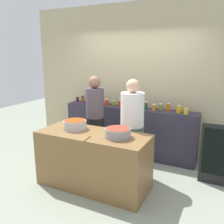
# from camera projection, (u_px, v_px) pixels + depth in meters

# --- Properties ---
(ground) EXTENTS (12.00, 12.00, 0.00)m
(ground) POSITION_uv_depth(u_px,v_px,m) (103.00, 177.00, 4.09)
(ground) COLOR gray
(storefront_wall) EXTENTS (4.80, 0.12, 3.00)m
(storefront_wall) POSITION_uv_depth(u_px,v_px,m) (136.00, 80.00, 5.00)
(storefront_wall) COLOR #C0B089
(storefront_wall) RESTS_ON ground
(display_shelf) EXTENTS (2.70, 0.36, 0.98)m
(display_shelf) POSITION_uv_depth(u_px,v_px,m) (128.00, 131.00, 4.93)
(display_shelf) COLOR #332E3F
(display_shelf) RESTS_ON ground
(prep_table) EXTENTS (1.70, 0.70, 0.86)m
(prep_table) POSITION_uv_depth(u_px,v_px,m) (93.00, 160.00, 3.72)
(prep_table) COLOR brown
(prep_table) RESTS_ON ground
(preserve_jar_0) EXTENTS (0.07, 0.07, 0.12)m
(preserve_jar_0) POSITION_uv_depth(u_px,v_px,m) (77.00, 99.00, 5.40)
(preserve_jar_0) COLOR #541342
(preserve_jar_0) RESTS_ON display_shelf
(preserve_jar_1) EXTENTS (0.07, 0.07, 0.13)m
(preserve_jar_1) POSITION_uv_depth(u_px,v_px,m) (83.00, 99.00, 5.31)
(preserve_jar_1) COLOR brown
(preserve_jar_1) RESTS_ON display_shelf
(preserve_jar_2) EXTENTS (0.08, 0.08, 0.14)m
(preserve_jar_2) POSITION_uv_depth(u_px,v_px,m) (88.00, 100.00, 5.17)
(preserve_jar_2) COLOR #B02927
(preserve_jar_2) RESTS_ON display_shelf
(preserve_jar_3) EXTENTS (0.08, 0.08, 0.14)m
(preserve_jar_3) POSITION_uv_depth(u_px,v_px,m) (95.00, 100.00, 5.20)
(preserve_jar_3) COLOR olive
(preserve_jar_3) RESTS_ON display_shelf
(preserve_jar_4) EXTENTS (0.08, 0.08, 0.13)m
(preserve_jar_4) POSITION_uv_depth(u_px,v_px,m) (107.00, 102.00, 4.97)
(preserve_jar_4) COLOR red
(preserve_jar_4) RESTS_ON display_shelf
(preserve_jar_5) EXTENTS (0.09, 0.09, 0.10)m
(preserve_jar_5) POSITION_uv_depth(u_px,v_px,m) (114.00, 103.00, 4.99)
(preserve_jar_5) COLOR olive
(preserve_jar_5) RESTS_ON display_shelf
(preserve_jar_6) EXTENTS (0.08, 0.08, 0.14)m
(preserve_jar_6) POSITION_uv_depth(u_px,v_px,m) (120.00, 103.00, 4.85)
(preserve_jar_6) COLOR #B7340E
(preserve_jar_6) RESTS_ON display_shelf
(preserve_jar_7) EXTENTS (0.07, 0.07, 0.14)m
(preserve_jar_7) POSITION_uv_depth(u_px,v_px,m) (146.00, 105.00, 4.68)
(preserve_jar_7) COLOR #234C29
(preserve_jar_7) RESTS_ON display_shelf
(preserve_jar_8) EXTENTS (0.07, 0.07, 0.12)m
(preserve_jar_8) POSITION_uv_depth(u_px,v_px,m) (154.00, 107.00, 4.54)
(preserve_jar_8) COLOR orange
(preserve_jar_8) RESTS_ON display_shelf
(preserve_jar_9) EXTENTS (0.07, 0.07, 0.12)m
(preserve_jar_9) POSITION_uv_depth(u_px,v_px,m) (161.00, 107.00, 4.59)
(preserve_jar_9) COLOR olive
(preserve_jar_9) RESTS_ON display_shelf
(preserve_jar_10) EXTENTS (0.07, 0.07, 0.14)m
(preserve_jar_10) POSITION_uv_depth(u_px,v_px,m) (168.00, 107.00, 4.51)
(preserve_jar_10) COLOR #D9640C
(preserve_jar_10) RESTS_ON display_shelf
(preserve_jar_11) EXTENTS (0.09, 0.09, 0.13)m
(preserve_jar_11) POSITION_uv_depth(u_px,v_px,m) (179.00, 109.00, 4.36)
(preserve_jar_11) COLOR gold
(preserve_jar_11) RESTS_ON display_shelf
(preserve_jar_12) EXTENTS (0.09, 0.09, 0.11)m
(preserve_jar_12) POSITION_uv_depth(u_px,v_px,m) (186.00, 111.00, 4.27)
(preserve_jar_12) COLOR yellow
(preserve_jar_12) RESTS_ON display_shelf
(cooking_pot_left) EXTENTS (0.36, 0.36, 0.14)m
(cooking_pot_left) POSITION_uv_depth(u_px,v_px,m) (75.00, 125.00, 3.81)
(cooking_pot_left) COLOR #B7B7BC
(cooking_pot_left) RESTS_ON prep_table
(cooking_pot_center) EXTENTS (0.37, 0.37, 0.13)m
(cooking_pot_center) POSITION_uv_depth(u_px,v_px,m) (118.00, 133.00, 3.43)
(cooking_pot_center) COLOR gray
(cooking_pot_center) RESTS_ON prep_table
(wooden_spoon) EXTENTS (0.06, 0.22, 0.02)m
(wooden_spoon) POSITION_uv_depth(u_px,v_px,m) (87.00, 138.00, 3.38)
(wooden_spoon) COLOR #9E703D
(wooden_spoon) RESTS_ON prep_table
(cook_with_tongs) EXTENTS (0.34, 0.34, 1.64)m
(cook_with_tongs) POSITION_uv_depth(u_px,v_px,m) (95.00, 124.00, 4.50)
(cook_with_tongs) COLOR black
(cook_with_tongs) RESTS_ON ground
(cook_in_cap) EXTENTS (0.39, 0.39, 1.64)m
(cook_in_cap) POSITION_uv_depth(u_px,v_px,m) (132.00, 135.00, 3.96)
(cook_in_cap) COLOR #435F4E
(cook_in_cap) RESTS_ON ground
(chalkboard_sign) EXTENTS (0.48, 0.05, 0.99)m
(chalkboard_sign) POSITION_uv_depth(u_px,v_px,m) (216.00, 155.00, 3.75)
(chalkboard_sign) COLOR black
(chalkboard_sign) RESTS_ON ground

